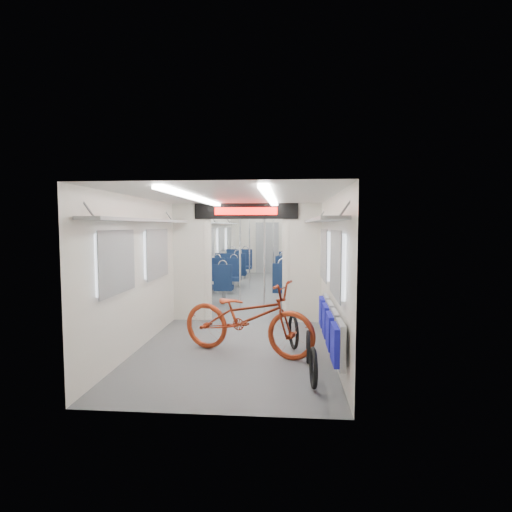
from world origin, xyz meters
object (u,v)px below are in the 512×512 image
at_px(seat_bay_near_left, 220,278).
at_px(stanchion_far_left, 249,250).
at_px(seat_bay_far_right, 291,266).
at_px(seat_bay_near_right, 293,278).
at_px(bike_hoop_c, 293,333).
at_px(stanchion_near_left, 240,259).
at_px(bike_hoop_b, 308,349).
at_px(stanchion_near_right, 264,261).
at_px(flip_bench, 330,325).
at_px(seat_bay_far_left, 235,265).
at_px(stanchion_far_right, 273,251).
at_px(bicycle, 247,317).
at_px(bike_hoop_a, 313,370).

bearing_deg(seat_bay_near_left, stanchion_far_left, 69.04).
bearing_deg(seat_bay_far_right, seat_bay_near_right, -90.00).
bearing_deg(bike_hoop_c, stanchion_near_left, 113.60).
height_order(bike_hoop_b, stanchion_near_right, stanchion_near_right).
relative_size(seat_bay_far_right, stanchion_near_left, 0.84).
distance_m(bike_hoop_c, stanchion_far_left, 5.93).
height_order(flip_bench, bike_hoop_b, flip_bench).
bearing_deg(seat_bay_far_left, flip_bench, -73.94).
distance_m(seat_bay_far_right, stanchion_near_right, 5.19).
height_order(flip_bench, stanchion_near_right, stanchion_near_right).
height_order(seat_bay_near_right, stanchion_far_right, stanchion_far_right).
distance_m(bicycle, seat_bay_far_left, 7.49).
xyz_separation_m(stanchion_near_left, stanchion_near_right, (0.55, -0.32, 0.00)).
height_order(bike_hoop_a, seat_bay_near_right, seat_bay_near_right).
bearing_deg(bike_hoop_c, stanchion_far_left, 101.99).
bearing_deg(bike_hoop_b, stanchion_far_left, 102.50).
bearing_deg(stanchion_near_left, stanchion_near_right, -30.19).
xyz_separation_m(bike_hoop_b, seat_bay_near_left, (-2.02, 4.74, 0.33)).
distance_m(bike_hoop_b, stanchion_near_right, 3.11).
relative_size(seat_bay_far_left, stanchion_far_left, 0.98).
height_order(bicycle, seat_bay_near_left, bicycle).
height_order(seat_bay_far_left, stanchion_far_left, stanchion_far_left).
height_order(seat_bay_near_left, stanchion_near_left, stanchion_near_left).
bearing_deg(stanchion_near_right, bicycle, -92.32).
relative_size(seat_bay_near_right, stanchion_near_left, 0.97).
bearing_deg(stanchion_far_right, seat_bay_far_right, 73.32).
height_order(bike_hoop_c, stanchion_far_right, stanchion_far_right).
height_order(bicycle, stanchion_far_right, stanchion_far_right).
relative_size(bike_hoop_b, seat_bay_far_right, 0.23).
xyz_separation_m(bicycle, stanchion_far_right, (0.17, 5.83, 0.61)).
distance_m(bike_hoop_c, stanchion_far_right, 5.65).
xyz_separation_m(bike_hoop_a, stanchion_far_right, (-0.71, 7.02, 0.93)).
bearing_deg(seat_bay_near_right, stanchion_near_right, -108.89).
bearing_deg(bike_hoop_b, stanchion_near_right, 104.94).
bearing_deg(stanchion_near_left, seat_bay_far_right, 76.42).
bearing_deg(seat_bay_far_left, seat_bay_near_left, -90.00).
distance_m(bicycle, stanchion_near_right, 2.60).
distance_m(bicycle, stanchion_far_right, 5.87).
height_order(seat_bay_far_right, stanchion_far_right, stanchion_far_right).
height_order(bike_hoop_b, stanchion_near_left, stanchion_near_left).
bearing_deg(flip_bench, stanchion_near_right, 108.52).
relative_size(bicycle, seat_bay_near_right, 0.93).
distance_m(bike_hoop_c, seat_bay_near_left, 4.52).
xyz_separation_m(seat_bay_far_left, stanchion_near_right, (1.26, -4.87, 0.58)).
xyz_separation_m(seat_bay_near_right, seat_bay_far_left, (-1.87, 3.09, 0.00)).
height_order(flip_bench, stanchion_near_left, stanchion_near_left).
distance_m(bicycle, bike_hoop_a, 1.51).
height_order(stanchion_near_left, stanchion_far_left, same).
xyz_separation_m(bicycle, stanchion_near_right, (0.10, 2.52, 0.61)).
bearing_deg(bike_hoop_b, flip_bench, -38.84).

